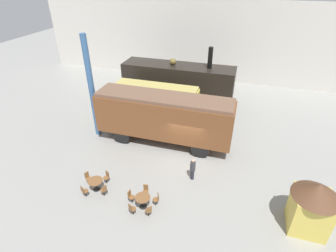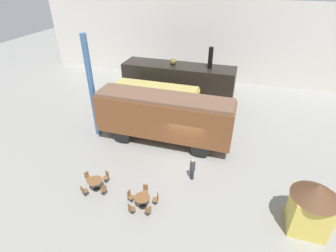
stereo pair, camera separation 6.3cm
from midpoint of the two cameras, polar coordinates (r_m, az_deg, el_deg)
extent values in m
plane|color=gray|center=(19.41, 3.74, -6.23)|extent=(80.00, 80.00, 0.00)
cube|color=silver|center=(31.68, 11.19, 17.42)|extent=(44.00, 0.15, 9.00)
cube|color=black|center=(26.16, 2.31, 10.02)|extent=(10.84, 2.70, 2.95)
cylinder|color=black|center=(24.81, 9.32, 14.44)|extent=(0.43, 0.43, 1.94)
sphere|color=brown|center=(25.70, 1.20, 13.85)|extent=(0.64, 0.64, 0.64)
cylinder|color=black|center=(25.10, 8.66, 4.53)|extent=(1.30, 0.12, 1.30)
cylinder|color=black|center=(27.41, 9.58, 6.84)|extent=(1.30, 0.12, 1.30)
cylinder|color=black|center=(26.66, -5.30, 6.42)|extent=(1.30, 0.12, 1.30)
cylinder|color=black|center=(28.84, -3.39, 8.50)|extent=(1.30, 0.12, 1.30)
cube|color=#E0C64C|center=(22.79, -2.88, 5.09)|extent=(7.33, 2.88, 2.34)
cube|color=tan|center=(22.25, -2.96, 8.08)|extent=(7.18, 2.65, 0.24)
cylinder|color=black|center=(21.67, 1.46, -0.30)|extent=(0.90, 0.12, 0.90)
cylinder|color=black|center=(23.99, 3.27, 3.00)|extent=(0.90, 0.12, 0.90)
cylinder|color=black|center=(23.07, -9.10, 1.39)|extent=(0.90, 0.12, 0.90)
cylinder|color=black|center=(25.26, -6.45, 4.38)|extent=(0.90, 0.12, 0.90)
cube|color=brown|center=(19.54, -0.81, 2.10)|extent=(10.21, 2.46, 2.87)
cube|color=brown|center=(18.83, -0.85, 6.23)|extent=(10.01, 2.27, 0.24)
cylinder|color=black|center=(18.86, 7.04, -5.25)|extent=(1.29, 0.12, 1.29)
cylinder|color=black|center=(20.78, 8.29, -1.56)|extent=(1.29, 0.12, 1.29)
cylinder|color=black|center=(20.51, -9.97, -2.20)|extent=(1.29, 0.12, 1.29)
cylinder|color=black|center=(22.29, -7.37, 0.96)|extent=(1.29, 0.12, 1.29)
cylinder|color=black|center=(17.29, -15.18, -13.12)|extent=(0.44, 0.44, 0.02)
cylinder|color=black|center=(17.05, -15.35, -12.27)|extent=(0.08, 0.08, 0.68)
cylinder|color=brown|center=(16.82, -15.52, -11.39)|extent=(0.91, 0.91, 0.03)
cylinder|color=black|center=(15.83, -5.39, -17.05)|extent=(0.44, 0.44, 0.02)
cylinder|color=black|center=(15.56, -5.45, -16.15)|extent=(0.08, 0.08, 0.71)
cylinder|color=brown|center=(15.29, -5.53, -15.22)|extent=(0.88, 0.88, 0.03)
cylinder|color=black|center=(17.66, -16.71, -11.41)|extent=(0.06, 0.06, 0.42)
cylinder|color=brown|center=(17.51, -16.82, -10.86)|extent=(0.36, 0.36, 0.03)
cube|color=brown|center=(17.47, -17.22, -10.07)|extent=(0.16, 0.28, 0.42)
cylinder|color=black|center=(16.91, -17.41, -13.85)|extent=(0.06, 0.06, 0.42)
cylinder|color=brown|center=(16.75, -17.53, -13.30)|extent=(0.36, 0.36, 0.03)
cube|color=brown|center=(16.55, -18.10, -12.99)|extent=(0.28, 0.16, 0.42)
cylinder|color=black|center=(16.67, -13.74, -13.93)|extent=(0.06, 0.06, 0.42)
cylinder|color=brown|center=(16.52, -13.84, -13.38)|extent=(0.36, 0.36, 0.03)
cube|color=brown|center=(16.27, -13.61, -13.08)|extent=(0.16, 0.28, 0.42)
cylinder|color=black|center=(17.43, -13.22, -11.44)|extent=(0.06, 0.06, 0.42)
cylinder|color=brown|center=(17.28, -13.31, -10.89)|extent=(0.36, 0.36, 0.03)
cube|color=brown|center=(17.20, -13.00, -10.10)|extent=(0.28, 0.16, 0.42)
cylinder|color=black|center=(15.23, -4.25, -18.40)|extent=(0.06, 0.06, 0.42)
cylinder|color=brown|center=(15.06, -4.28, -17.85)|extent=(0.36, 0.36, 0.03)
cube|color=brown|center=(14.80, -4.06, -17.68)|extent=(0.23, 0.23, 0.42)
cylinder|color=black|center=(15.72, -2.63, -16.26)|extent=(0.06, 0.06, 0.42)
cylinder|color=brown|center=(15.56, -2.66, -15.70)|extent=(0.36, 0.36, 0.03)
cube|color=brown|center=(15.41, -2.09, -15.06)|extent=(0.17, 0.27, 0.42)
cylinder|color=black|center=(16.17, -4.85, -14.65)|extent=(0.06, 0.06, 0.42)
cylinder|color=brown|center=(16.01, -4.88, -14.09)|extent=(0.36, 0.36, 0.03)
cube|color=brown|center=(15.96, -4.80, -13.13)|extent=(0.29, 0.09, 0.42)
cylinder|color=black|center=(15.97, -7.80, -15.63)|extent=(0.06, 0.06, 0.42)
cylinder|color=brown|center=(15.81, -7.86, -15.07)|extent=(0.36, 0.36, 0.03)
cube|color=brown|center=(15.71, -8.40, -14.31)|extent=(0.08, 0.29, 0.42)
cylinder|color=black|center=(15.39, -7.58, -17.97)|extent=(0.06, 0.06, 0.42)
cylinder|color=brown|center=(15.22, -7.64, -17.42)|extent=(0.36, 0.36, 0.03)
cube|color=brown|center=(14.99, -8.18, -17.15)|extent=(0.28, 0.16, 0.42)
cylinder|color=#262633|center=(17.25, 5.36, -10.43)|extent=(0.24, 0.24, 0.73)
cylinder|color=#333338|center=(16.80, 5.48, -8.68)|extent=(0.34, 0.34, 0.65)
sphere|color=tan|center=(16.53, 5.55, -7.54)|extent=(0.21, 0.21, 0.21)
cube|color=#DBC151|center=(15.81, 28.43, -16.22)|extent=(1.80, 1.80, 2.20)
cone|color=brown|center=(14.83, 29.90, -12.19)|extent=(2.34, 2.34, 0.80)
cylinder|color=#386093|center=(20.71, -16.21, 7.89)|extent=(0.44, 0.44, 8.00)
camera|label=1|loc=(0.03, -89.91, 0.06)|focal=28.00mm
camera|label=2|loc=(0.03, 90.09, -0.06)|focal=28.00mm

